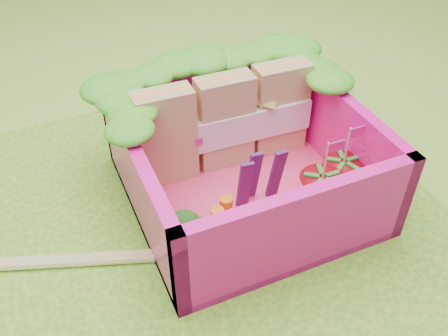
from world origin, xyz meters
name	(u,v)px	position (x,y,z in m)	size (l,w,h in m)	color
ground	(208,216)	(0.00, 0.00, 0.00)	(14.00, 14.00, 0.00)	#96C236
placemat	(208,214)	(0.00, 0.00, 0.01)	(2.60, 2.60, 0.03)	#56A725
bento_floor	(244,191)	(0.26, 0.06, 0.06)	(1.30, 1.30, 0.05)	#FF4174
bento_box	(245,159)	(0.26, 0.06, 0.31)	(1.30, 1.30, 0.55)	#FD1597
lettuce_ruffle	(213,70)	(0.26, 0.52, 0.64)	(1.43, 0.77, 0.11)	#297D16
sandwich_stack	(226,122)	(0.27, 0.34, 0.37)	(1.08, 0.21, 0.60)	tan
broccoli	(182,232)	(-0.24, -0.27, 0.25)	(0.34, 0.34, 0.24)	#649447
carrot_sticks	(222,222)	(-0.02, -0.26, 0.21)	(0.16, 0.16, 0.27)	orange
purple_wedges	(258,178)	(0.27, -0.09, 0.27)	(0.27, 0.08, 0.38)	#4C1855
strawberry_left	(320,194)	(0.56, -0.29, 0.21)	(0.25, 0.25, 0.49)	red
strawberry_right	(341,177)	(0.75, -0.20, 0.20)	(0.23, 0.23, 0.47)	red
snap_peas	(320,201)	(0.60, -0.24, 0.11)	(0.59, 0.35, 0.05)	#5FB137
chopsticks	(2,264)	(-1.12, 0.06, 0.05)	(2.02, 0.75, 0.05)	tan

